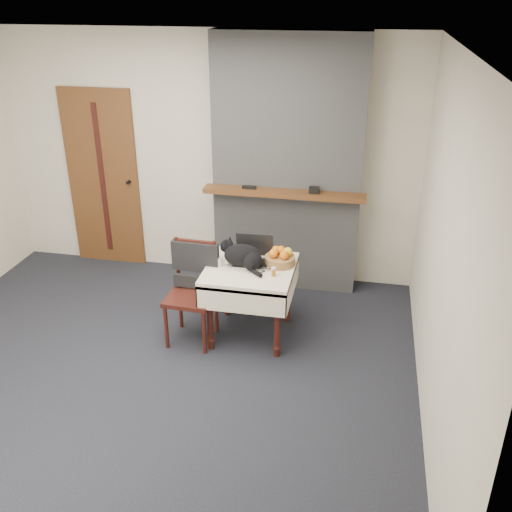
{
  "coord_description": "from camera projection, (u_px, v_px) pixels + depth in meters",
  "views": [
    {
      "loc": [
        1.69,
        -3.7,
        2.97
      ],
      "look_at": [
        0.81,
        0.68,
        0.84
      ],
      "focal_mm": 40.0,
      "sensor_mm": 36.0,
      "label": 1
    }
  ],
  "objects": [
    {
      "name": "door",
      "position": [
        103.0,
        179.0,
        6.38
      ],
      "size": [
        0.82,
        0.1,
        2.0
      ],
      "color": "brown",
      "rests_on": "ground"
    },
    {
      "name": "side_table",
      "position": [
        250.0,
        278.0,
        5.11
      ],
      "size": [
        0.78,
        0.78,
        0.7
      ],
      "color": "#3D1310",
      "rests_on": "ground"
    },
    {
      "name": "ground",
      "position": [
        147.0,
        370.0,
        4.85
      ],
      "size": [
        4.5,
        4.5,
        0.0
      ],
      "primitive_type": "plane",
      "color": "black",
      "rests_on": "ground"
    },
    {
      "name": "room_shell",
      "position": [
        151.0,
        153.0,
        4.5
      ],
      "size": [
        4.52,
        4.01,
        2.61
      ],
      "color": "beige",
      "rests_on": "ground"
    },
    {
      "name": "cream_jar",
      "position": [
        219.0,
        262.0,
        5.07
      ],
      "size": [
        0.07,
        0.07,
        0.08
      ],
      "primitive_type": "cylinder",
      "color": "silver",
      "rests_on": "side_table"
    },
    {
      "name": "chair",
      "position": [
        193.0,
        277.0,
        5.1
      ],
      "size": [
        0.44,
        0.43,
        0.94
      ],
      "rotation": [
        0.0,
        0.0,
        -0.05
      ],
      "color": "#3D1310",
      "rests_on": "ground"
    },
    {
      "name": "chimney",
      "position": [
        288.0,
        167.0,
        5.76
      ],
      "size": [
        1.62,
        0.48,
        2.6
      ],
      "color": "gray",
      "rests_on": "ground"
    },
    {
      "name": "pill_bottle",
      "position": [
        273.0,
        271.0,
        4.89
      ],
      "size": [
        0.04,
        0.04,
        0.08
      ],
      "color": "#9A5612",
      "rests_on": "side_table"
    },
    {
      "name": "desk_clutter",
      "position": [
        270.0,
        267.0,
        5.05
      ],
      "size": [
        0.13,
        0.11,
        0.01
      ],
      "primitive_type": "cube",
      "rotation": [
        0.0,
        0.0,
        0.67
      ],
      "color": "black",
      "rests_on": "side_table"
    },
    {
      "name": "fruit_basket",
      "position": [
        280.0,
        258.0,
        5.09
      ],
      "size": [
        0.27,
        0.27,
        0.15
      ],
      "color": "#A46B42",
      "rests_on": "side_table"
    },
    {
      "name": "cat",
      "position": [
        243.0,
        256.0,
        5.02
      ],
      "size": [
        0.45,
        0.36,
        0.24
      ],
      "rotation": [
        0.0,
        0.0,
        -0.37
      ],
      "color": "black",
      "rests_on": "side_table"
    },
    {
      "name": "laptop",
      "position": [
        253.0,
        256.0,
        5.13
      ],
      "size": [
        0.35,
        0.3,
        0.25
      ],
      "rotation": [
        0.0,
        0.0,
        0.04
      ],
      "color": "#B7B7BC",
      "rests_on": "side_table"
    }
  ]
}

